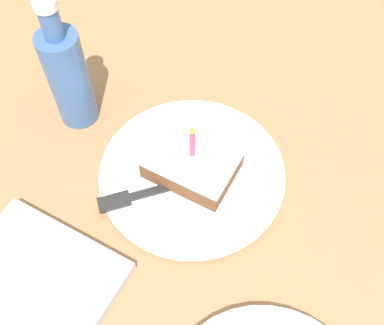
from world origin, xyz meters
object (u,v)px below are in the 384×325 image
(plate, at_px, (192,173))
(fork, at_px, (157,190))
(bottle, at_px, (68,76))
(cake_slice, at_px, (192,162))
(marble_board, at_px, (16,310))

(plate, bearing_deg, fork, 153.70)
(bottle, bearing_deg, fork, -110.43)
(plate, xyz_separation_m, fork, (-0.05, 0.03, 0.01))
(fork, distance_m, bottle, 0.22)
(cake_slice, bearing_deg, marble_board, 160.86)
(fork, bearing_deg, cake_slice, -26.62)
(cake_slice, xyz_separation_m, marble_board, (-0.28, 0.10, -0.03))
(plate, height_order, cake_slice, cake_slice)
(cake_slice, xyz_separation_m, fork, (-0.05, 0.03, -0.02))
(cake_slice, bearing_deg, plate, 81.53)
(bottle, bearing_deg, cake_slice, -94.46)
(bottle, bearing_deg, plate, -94.45)
(cake_slice, height_order, bottle, bottle)
(plate, bearing_deg, cake_slice, -98.47)
(bottle, distance_m, marble_board, 0.33)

